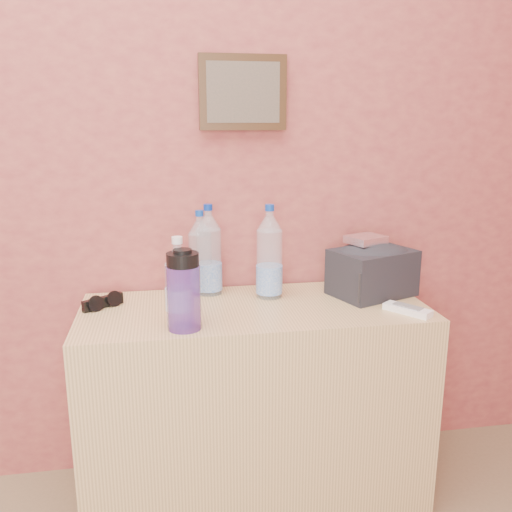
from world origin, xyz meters
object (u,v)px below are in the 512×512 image
at_px(dresser, 254,404).
at_px(pet_small, 179,287).
at_px(pet_large_c, 269,257).
at_px(ac_remote, 407,310).
at_px(pet_large_b, 200,257).
at_px(foil_packet, 366,239).
at_px(sunglasses, 103,302).
at_px(pet_large_a, 209,255).
at_px(toiletry_bag, 372,269).
at_px(nalgene_bottle, 184,290).

relative_size(dresser, pet_small, 4.19).
relative_size(dresser, pet_large_c, 3.51).
bearing_deg(ac_remote, dresser, -143.90).
bearing_deg(pet_large_b, foil_packet, -10.01).
bearing_deg(sunglasses, pet_large_a, -22.08).
height_order(dresser, sunglasses, sunglasses).
bearing_deg(pet_large_c, dresser, -125.80).
relative_size(sunglasses, ac_remote, 0.94).
bearing_deg(sunglasses, foil_packet, -36.69).
xyz_separation_m(pet_large_a, pet_large_b, (-0.03, 0.01, -0.01)).
xyz_separation_m(pet_large_a, ac_remote, (0.60, -0.31, -0.13)).
bearing_deg(toiletry_bag, ac_remote, -98.68).
bearing_deg(toiletry_bag, dresser, 166.69).
bearing_deg(ac_remote, toiletry_bag, 155.23).
bearing_deg(pet_small, toiletry_bag, 15.42).
bearing_deg(toiletry_bag, foil_packet, 116.50).
bearing_deg(ac_remote, pet_small, -128.04).
bearing_deg(pet_large_c, toiletry_bag, -6.12).
bearing_deg(pet_large_a, nalgene_bottle, -107.34).
height_order(pet_large_a, pet_large_c, pet_large_c).
relative_size(dresser, ac_remote, 7.42).
bearing_deg(dresser, nalgene_bottle, -145.81).
relative_size(pet_large_b, ac_remote, 1.94).
distance_m(pet_small, foil_packet, 0.69).
height_order(pet_large_b, pet_small, pet_large_b).
bearing_deg(dresser, ac_remote, -16.99).
xyz_separation_m(dresser, pet_large_a, (-0.13, 0.17, 0.50)).
bearing_deg(foil_packet, pet_large_b, 169.99).
distance_m(pet_large_b, toiletry_bag, 0.60).
height_order(toiletry_bag, foil_packet, foil_packet).
relative_size(pet_large_c, nalgene_bottle, 1.35).
xyz_separation_m(sunglasses, foil_packet, (0.90, 0.00, 0.18)).
distance_m(pet_large_a, toiletry_bag, 0.57).
bearing_deg(sunglasses, pet_large_c, -34.67).
height_order(nalgene_bottle, foil_packet, nalgene_bottle).
relative_size(pet_large_a, toiletry_bag, 1.19).
bearing_deg(pet_large_b, nalgene_bottle, -102.22).
distance_m(nalgene_bottle, toiletry_bag, 0.70).
bearing_deg(sunglasses, nalgene_bottle, -79.15).
distance_m(pet_large_c, nalgene_bottle, 0.40).
distance_m(pet_large_b, pet_large_c, 0.24).
distance_m(pet_small, nalgene_bottle, 0.03).
relative_size(pet_large_c, ac_remote, 2.12).
xyz_separation_m(ac_remote, toiletry_bag, (-0.04, 0.20, 0.08)).
relative_size(pet_large_a, nalgene_bottle, 1.33).
xyz_separation_m(pet_large_a, foil_packet, (0.54, -0.09, 0.05)).
bearing_deg(pet_large_b, pet_large_c, -19.49).
relative_size(pet_large_c, toiletry_bag, 1.20).
relative_size(dresser, toiletry_bag, 4.22).
bearing_deg(foil_packet, pet_large_a, 170.33).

